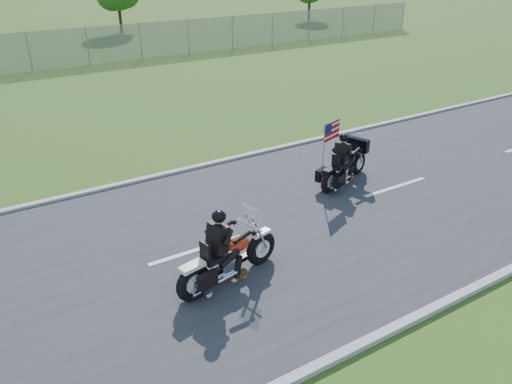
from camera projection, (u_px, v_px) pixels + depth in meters
ground at (273, 227)px, 11.82m from camera, size 420.00×420.00×0.00m
road at (273, 226)px, 11.81m from camera, size 120.00×8.00×0.04m
curb_north at (199, 167)px, 14.89m from camera, size 120.00×0.18×0.12m
curb_south at (400, 326)px, 8.71m from camera, size 120.00×0.18×0.12m
motorcycle_lead at (227, 259)px, 9.69m from camera, size 2.47×0.93×1.67m
motorcycle_follow at (344, 166)px, 13.75m from camera, size 2.17×1.10×1.88m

